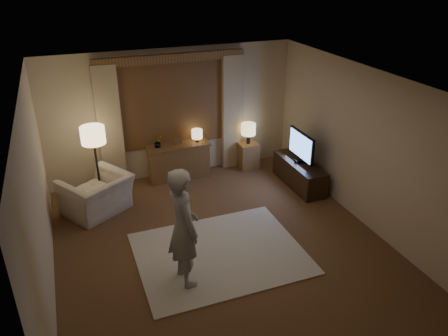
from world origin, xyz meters
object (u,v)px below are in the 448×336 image
sideboard (179,162)px  side_table (248,155)px  person (183,227)px  armchair (97,195)px  tv_stand (299,174)px

sideboard → side_table: size_ratio=2.14×
side_table → person: bearing=-126.8°
person → side_table: bearing=-43.2°
armchair → tv_stand: armchair is taller
armchair → side_table: bearing=160.6°
side_table → person: size_ratio=0.32×
tv_stand → armchair: bearing=174.6°
side_table → sideboard: bearing=178.1°
sideboard → armchair: (-1.72, -0.80, -0.00)m
sideboard → side_table: bearing=-1.9°
sideboard → tv_stand: sideboard is taller
armchair → sideboard: bearing=172.5°
sideboard → side_table: sideboard is taller
tv_stand → person: 3.56m
tv_stand → person: size_ratio=0.81×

